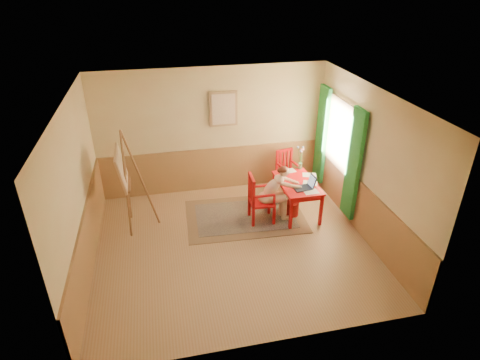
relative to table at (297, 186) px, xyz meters
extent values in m
cube|color=#A6805A|center=(-1.50, -0.83, -0.64)|extent=(5.00, 4.50, 0.02)
cube|color=white|center=(-1.50, -0.83, 2.18)|extent=(5.00, 4.50, 0.02)
cube|color=#D7B883|center=(-1.50, 1.43, 0.77)|extent=(5.00, 0.02, 2.80)
cube|color=#D7B883|center=(-1.50, -3.09, 0.77)|extent=(5.00, 0.02, 2.80)
cube|color=#D7B883|center=(-4.01, -0.83, 0.77)|extent=(0.02, 4.50, 2.80)
cube|color=#D7B883|center=(1.01, -0.83, 0.77)|extent=(0.02, 4.50, 2.80)
cube|color=#9D7043|center=(-1.50, 1.40, -0.13)|extent=(5.00, 0.04, 1.00)
cube|color=#9D7043|center=(-3.98, -0.83, -0.13)|extent=(0.04, 4.50, 1.00)
cube|color=#9D7043|center=(0.98, -0.83, -0.13)|extent=(0.04, 4.50, 1.00)
cube|color=white|center=(0.97, 0.27, 0.92)|extent=(0.02, 1.00, 1.30)
cube|color=tan|center=(0.95, 0.27, 0.92)|extent=(0.03, 1.12, 1.42)
cube|color=green|center=(0.90, -0.51, 0.62)|extent=(0.08, 0.45, 2.20)
cube|color=green|center=(0.90, 1.05, 0.62)|extent=(0.08, 0.45, 2.20)
cube|color=tan|center=(-1.25, 1.38, 1.27)|extent=(0.60, 0.04, 0.76)
cube|color=beige|center=(-1.25, 1.36, 1.27)|extent=(0.50, 0.02, 0.66)
cube|color=#8C7251|center=(-1.07, 0.06, -0.62)|extent=(2.48, 1.72, 0.01)
cube|color=black|center=(-1.07, 0.06, -0.62)|extent=(2.06, 1.30, 0.01)
cube|color=red|center=(0.00, 0.00, 0.07)|extent=(0.74, 1.21, 0.04)
cube|color=red|center=(0.00, 0.00, 0.00)|extent=(0.63, 1.11, 0.10)
cube|color=red|center=(-0.30, -0.56, -0.29)|extent=(0.06, 0.06, 0.68)
cube|color=red|center=(0.32, -0.55, -0.29)|extent=(0.06, 0.06, 0.68)
cube|color=red|center=(-0.32, 0.55, -0.29)|extent=(0.06, 0.06, 0.68)
cube|color=red|center=(0.30, 0.56, -0.29)|extent=(0.06, 0.06, 0.68)
cube|color=red|center=(-0.78, -0.14, -0.19)|extent=(0.48, 0.46, 0.05)
cube|color=red|center=(-1.00, -0.34, -0.42)|extent=(0.05, 0.05, 0.41)
cube|color=red|center=(-0.58, -0.35, -0.42)|extent=(0.05, 0.05, 0.41)
cube|color=red|center=(-0.98, 0.06, -0.42)|extent=(0.05, 0.05, 0.41)
cube|color=red|center=(-0.57, 0.05, -0.42)|extent=(0.05, 0.05, 0.41)
cube|color=red|center=(-1.00, -0.34, 0.11)|extent=(0.05, 0.05, 0.56)
cube|color=red|center=(-0.98, 0.06, 0.11)|extent=(0.05, 0.05, 0.56)
cube|color=red|center=(-0.99, -0.14, 0.36)|extent=(0.06, 0.45, 0.06)
cube|color=red|center=(-0.99, -0.24, 0.09)|extent=(0.03, 0.05, 0.46)
cube|color=red|center=(-0.99, -0.14, 0.09)|extent=(0.03, 0.05, 0.46)
cube|color=red|center=(-0.99, -0.03, 0.09)|extent=(0.03, 0.05, 0.46)
cube|color=red|center=(-0.79, -0.34, 0.05)|extent=(0.42, 0.05, 0.04)
cube|color=red|center=(-0.59, -0.35, -0.06)|extent=(0.04, 0.04, 0.22)
cube|color=red|center=(-0.77, 0.06, 0.05)|extent=(0.42, 0.05, 0.04)
cube|color=red|center=(-0.58, 0.05, -0.06)|extent=(0.04, 0.04, 0.22)
cube|color=red|center=(0.14, 0.99, -0.23)|extent=(0.49, 0.50, 0.04)
cube|color=red|center=(-0.08, 1.14, -0.44)|extent=(0.06, 0.06, 0.38)
cube|color=red|center=(0.00, 0.77, -0.44)|extent=(0.06, 0.06, 0.38)
cube|color=red|center=(0.27, 1.22, -0.44)|extent=(0.06, 0.06, 0.38)
cube|color=red|center=(0.35, 0.84, -0.44)|extent=(0.06, 0.06, 0.38)
cube|color=red|center=(-0.08, 1.14, 0.04)|extent=(0.06, 0.06, 0.51)
cube|color=red|center=(0.27, 1.22, 0.04)|extent=(0.06, 0.06, 0.51)
cube|color=red|center=(0.10, 1.18, 0.27)|extent=(0.41, 0.13, 0.06)
cube|color=red|center=(0.01, 1.16, 0.03)|extent=(0.05, 0.04, 0.42)
cube|color=red|center=(0.10, 1.18, 0.03)|extent=(0.05, 0.04, 0.42)
cube|color=red|center=(0.19, 1.20, 0.03)|extent=(0.05, 0.04, 0.42)
cube|color=red|center=(-0.04, 0.96, -0.01)|extent=(0.11, 0.38, 0.03)
cube|color=red|center=(-0.01, 0.78, -0.11)|extent=(0.04, 0.04, 0.20)
cube|color=red|center=(0.31, 1.03, -0.01)|extent=(0.11, 0.38, 0.03)
cube|color=red|center=(0.35, 0.85, -0.11)|extent=(0.04, 0.04, 0.20)
ellipsoid|color=beige|center=(-0.72, -0.14, -0.11)|extent=(0.28, 0.34, 0.21)
cylinder|color=beige|center=(-0.53, -0.23, -0.12)|extent=(0.42, 0.16, 0.15)
cylinder|color=beige|center=(-0.52, -0.06, -0.12)|extent=(0.42, 0.16, 0.15)
cylinder|color=beige|center=(-0.33, -0.23, -0.37)|extent=(0.11, 0.11, 0.47)
cylinder|color=beige|center=(-0.33, -0.06, -0.37)|extent=(0.11, 0.11, 0.47)
cube|color=beige|center=(-0.27, -0.23, -0.60)|extent=(0.20, 0.09, 0.07)
cube|color=beige|center=(-0.27, -0.07, -0.60)|extent=(0.20, 0.09, 0.07)
ellipsoid|color=beige|center=(-0.58, -0.14, 0.10)|extent=(0.46, 0.28, 0.49)
ellipsoid|color=beige|center=(-0.44, -0.14, 0.28)|extent=(0.20, 0.29, 0.17)
sphere|color=beige|center=(-0.35, -0.15, 0.43)|extent=(0.19, 0.19, 0.19)
ellipsoid|color=#502214|center=(-0.37, -0.15, 0.48)|extent=(0.18, 0.19, 0.13)
sphere|color=#502214|center=(-0.44, -0.14, 0.47)|extent=(0.10, 0.10, 0.10)
cylinder|color=beige|center=(-0.36, -0.28, 0.23)|extent=(0.21, 0.11, 0.14)
cylinder|color=beige|center=(-0.15, -0.27, 0.15)|extent=(0.28, 0.12, 0.16)
sphere|color=beige|center=(-0.27, -0.30, 0.19)|extent=(0.08, 0.08, 0.08)
sphere|color=beige|center=(-0.03, -0.25, 0.10)|extent=(0.07, 0.07, 0.07)
cylinder|color=beige|center=(-0.35, -0.01, 0.23)|extent=(0.21, 0.10, 0.14)
cylinder|color=beige|center=(-0.14, -0.04, 0.15)|extent=(0.28, 0.14, 0.16)
sphere|color=beige|center=(-0.26, 0.00, 0.19)|extent=(0.08, 0.08, 0.08)
sphere|color=beige|center=(-0.02, -0.07, 0.10)|extent=(0.07, 0.07, 0.07)
cube|color=#1E2338|center=(0.00, -0.28, 0.10)|extent=(0.37, 0.29, 0.02)
cube|color=#2D3342|center=(0.00, -0.28, 0.10)|extent=(0.32, 0.23, 0.00)
cube|color=#1E2338|center=(0.20, -0.25, 0.22)|extent=(0.10, 0.26, 0.23)
cube|color=#99BFF2|center=(0.19, -0.26, 0.22)|extent=(0.08, 0.21, 0.19)
cube|color=white|center=(0.12, -0.44, 0.09)|extent=(0.29, 0.21, 0.00)
cube|color=white|center=(0.34, 0.24, 0.09)|extent=(0.33, 0.28, 0.00)
cube|color=white|center=(-0.02, 0.51, 0.09)|extent=(0.31, 0.25, 0.00)
cube|color=white|center=(0.23, -0.10, 0.09)|extent=(0.34, 0.30, 0.00)
cylinder|color=#3F724C|center=(0.26, 0.57, 0.16)|extent=(0.08, 0.08, 0.13)
cylinder|color=#3F7233|center=(0.23, 0.62, 0.38)|extent=(0.05, 0.11, 0.35)
sphere|color=#728CD8|center=(0.21, 0.67, 0.55)|extent=(0.05, 0.05, 0.05)
cylinder|color=#3F7233|center=(0.24, 0.53, 0.39)|extent=(0.05, 0.08, 0.37)
sphere|color=pink|center=(0.22, 0.50, 0.57)|extent=(0.04, 0.04, 0.04)
cylinder|color=#3F7233|center=(0.26, 0.58, 0.34)|extent=(0.03, 0.04, 0.27)
sphere|color=pink|center=(0.27, 0.60, 0.48)|extent=(0.04, 0.04, 0.04)
cylinder|color=#3F7233|center=(0.23, 0.52, 0.38)|extent=(0.06, 0.11, 0.34)
sphere|color=#728CD8|center=(0.21, 0.47, 0.55)|extent=(0.05, 0.05, 0.05)
cylinder|color=#3F7233|center=(0.29, 0.60, 0.36)|extent=(0.08, 0.07, 0.30)
sphere|color=pink|center=(0.32, 0.63, 0.51)|extent=(0.04, 0.04, 0.04)
cylinder|color=#3F7233|center=(0.28, 0.59, 0.36)|extent=(0.05, 0.04, 0.31)
sphere|color=pink|center=(0.29, 0.60, 0.51)|extent=(0.04, 0.04, 0.04)
cylinder|color=#3F7233|center=(0.29, 0.61, 0.38)|extent=(0.07, 0.09, 0.35)
sphere|color=#728CD8|center=(0.32, 0.65, 0.55)|extent=(0.04, 0.04, 0.04)
cylinder|color=#AC1E1C|center=(-0.12, -0.08, -0.48)|extent=(0.36, 0.36, 0.31)
cylinder|color=#915E35|center=(-3.33, 0.03, 0.39)|extent=(0.09, 0.38, 2.04)
cylinder|color=#915E35|center=(-3.34, 0.36, 0.39)|extent=(0.11, 0.37, 2.04)
cylinder|color=#915E35|center=(-3.06, 0.20, 0.39)|extent=(0.53, 0.05, 2.04)
cylinder|color=#915E35|center=(-3.36, 0.20, 0.30)|extent=(0.05, 0.57, 0.03)
cube|color=#915E35|center=(-3.29, 0.20, 0.30)|extent=(0.08, 0.62, 0.03)
cube|color=tan|center=(-3.39, 0.20, 0.66)|extent=(0.18, 0.91, 0.68)
cube|color=beige|center=(-3.37, 0.20, 0.66)|extent=(0.13, 0.82, 0.59)
camera|label=1|loc=(-2.64, -6.71, 3.92)|focal=29.93mm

